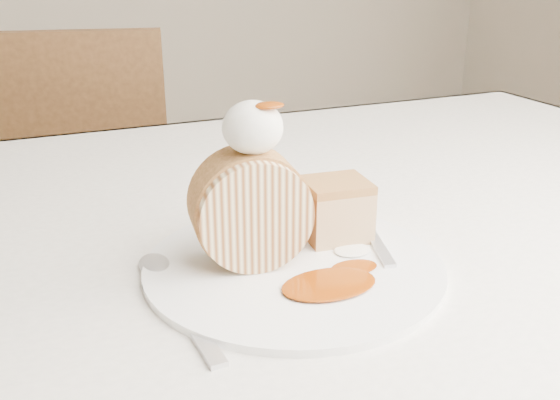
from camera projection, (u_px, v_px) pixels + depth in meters
name	position (u px, v px, depth m)	size (l,w,h in m)	color
table	(291.00, 278.00, 0.76)	(1.40, 0.90, 0.75)	beige
chair_far	(79.00, 196.00, 1.44)	(0.49, 0.49, 0.89)	brown
plate	(294.00, 265.00, 0.59)	(0.28, 0.28, 0.01)	white
roulade_slice	(251.00, 209.00, 0.57)	(0.10, 0.10, 0.06)	beige
cake_chunk	(336.00, 213.00, 0.63)	(0.06, 0.06, 0.05)	#BD8047
whipped_cream	(253.00, 127.00, 0.55)	(0.05, 0.05, 0.05)	white
caramel_drizzle	(269.00, 98.00, 0.53)	(0.03, 0.02, 0.01)	#8B3405
caramel_pool	(329.00, 284.00, 0.54)	(0.09, 0.06, 0.00)	#8B3405
fork	(374.00, 239.00, 0.63)	(0.02, 0.17, 0.00)	silver
spoon	(188.00, 316.00, 0.51)	(0.03, 0.18, 0.00)	silver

